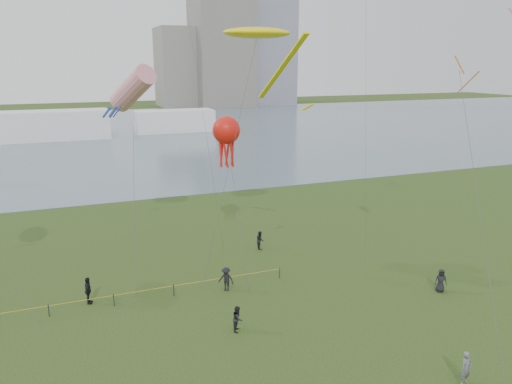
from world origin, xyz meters
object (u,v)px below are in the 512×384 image
object	(u,v)px
kite_octopus	(226,131)
kite_flyer	(466,368)
kite_stingray	(258,34)
fence	(12,315)

from	to	relation	value
kite_octopus	kite_flyer	bearing A→B (deg)	-91.80
kite_stingray	fence	bearing A→B (deg)	-164.71
fence	kite_flyer	world-z (taller)	kite_flyer
kite_flyer	kite_stingray	distance (m)	24.45
kite_stingray	kite_octopus	size ratio (longest dim) A/B	1.55
kite_flyer	kite_octopus	distance (m)	23.43
fence	kite_octopus	xyz separation A→B (m)	(15.94, 5.65, 9.88)
kite_stingray	kite_octopus	xyz separation A→B (m)	(-1.33, 3.28, -7.13)
fence	kite_stingray	world-z (taller)	kite_stingray
kite_flyer	kite_octopus	size ratio (longest dim) A/B	0.15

